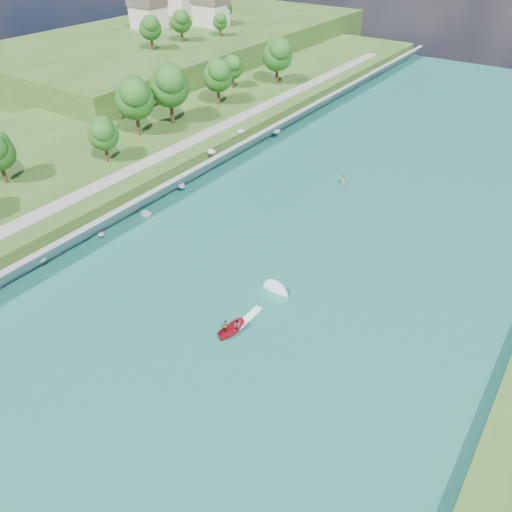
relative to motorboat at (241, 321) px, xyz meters
The scene contains 10 objects.
ground 8.61m from the motorboat, 100.17° to the right, with size 260.00×260.00×0.00m, color #2D5119.
river_water 11.67m from the motorboat, 97.47° to the left, with size 55.00×240.00×0.10m, color #195F52.
berm_west 52.81m from the motorboat, 167.36° to the left, with size 45.00×240.00×3.50m, color #2D5119.
ridge_west 120.69m from the motorboat, 134.15° to the left, with size 60.00×120.00×9.00m, color #2D5119.
riprap_bank 29.42m from the motorboat, 158.59° to the left, with size 4.57×236.00×4.37m.
riverside_path 36.04m from the motorboat, 161.23° to the left, with size 3.00×200.00×0.10m, color gray.
ridge_houses 129.13m from the motorboat, 134.57° to the left, with size 29.50×29.50×8.40m.
trees_ridge 105.13m from the motorboat, 133.95° to the left, with size 14.17×42.39×9.71m.
motorboat is the anchor object (origin of this frame).
raft 38.03m from the motorboat, 99.37° to the left, with size 2.77×3.09×1.73m.
Camera 1 is at (26.53, -24.65, 38.65)m, focal length 35.00 mm.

